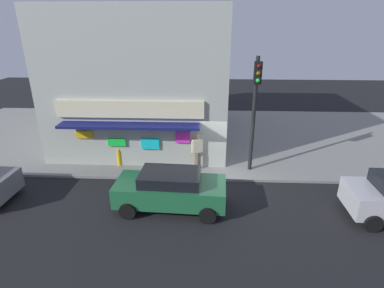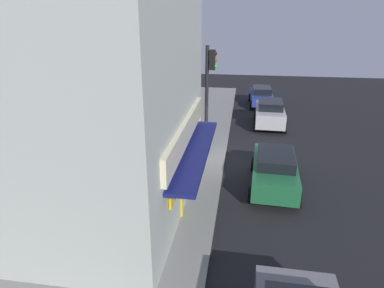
{
  "view_description": "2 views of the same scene",
  "coord_description": "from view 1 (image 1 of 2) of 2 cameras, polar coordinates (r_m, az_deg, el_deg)",
  "views": [
    {
      "loc": [
        -0.97,
        -12.57,
        6.9
      ],
      "look_at": [
        -1.58,
        0.99,
        1.44
      ],
      "focal_mm": 28.79,
      "sensor_mm": 36.0,
      "label": 1
    },
    {
      "loc": [
        -15.37,
        -0.73,
        6.83
      ],
      "look_at": [
        -0.91,
        1.51,
        1.22
      ],
      "focal_mm": 31.39,
      "sensor_mm": 36.0,
      "label": 2
    }
  ],
  "objects": [
    {
      "name": "ground_plane",
      "position": [
        14.37,
        6.16,
        -6.91
      ],
      "size": [
        53.4,
        53.4,
        0.0
      ],
      "primitive_type": "plane",
      "color": "black"
    },
    {
      "name": "fire_hydrant",
      "position": [
        15.82,
        -13.33,
        -2.31
      ],
      "size": [
        0.48,
        0.24,
        0.91
      ],
      "color": "gold",
      "rests_on": "sidewalk"
    },
    {
      "name": "pedestrian",
      "position": [
        14.84,
        0.95,
        -1.08
      ],
      "size": [
        0.59,
        0.41,
        1.76
      ],
      "color": "brown",
      "rests_on": "sidewalk"
    },
    {
      "name": "corner_building",
      "position": [
        19.26,
        -8.21,
        12.68
      ],
      "size": [
        9.13,
        10.69,
        7.51
      ],
      "color": "#ADB2A8",
      "rests_on": "sidewalk"
    },
    {
      "name": "parked_car_green",
      "position": [
        12.09,
        -3.98,
        -8.33
      ],
      "size": [
        4.33,
        2.16,
        1.55
      ],
      "color": "#1E6038",
      "rests_on": "ground_plane"
    },
    {
      "name": "potted_plant_by_window",
      "position": [
        16.51,
        -17.91,
        -1.0
      ],
      "size": [
        0.75,
        0.75,
        1.09
      ],
      "color": "brown",
      "rests_on": "sidewalk"
    },
    {
      "name": "traffic_light",
      "position": [
        14.14,
        11.61,
        7.8
      ],
      "size": [
        0.32,
        0.58,
        5.37
      ],
      "color": "black",
      "rests_on": "sidewalk"
    },
    {
      "name": "trash_can",
      "position": [
        15.84,
        -7.28,
        -1.86
      ],
      "size": [
        0.55,
        0.55,
        0.87
      ],
      "primitive_type": "cylinder",
      "color": "#2D2D2D",
      "rests_on": "sidewalk"
    },
    {
      "name": "sidewalk",
      "position": [
        19.62,
        5.23,
        1.45
      ],
      "size": [
        35.6,
        11.61,
        0.12
      ],
      "primitive_type": "cube",
      "color": "gray",
      "rests_on": "ground_plane"
    },
    {
      "name": "potted_plant_by_doorway",
      "position": [
        16.02,
        0.18,
        -0.44
      ],
      "size": [
        0.79,
        0.79,
        1.16
      ],
      "color": "brown",
      "rests_on": "sidewalk"
    }
  ]
}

